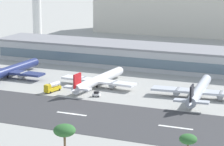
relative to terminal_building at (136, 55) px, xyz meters
name	(u,v)px	position (x,y,z in m)	size (l,w,h in m)	color
ground_plane	(73,113)	(7.51, -86.89, -5.67)	(1400.00, 1400.00, 0.00)	#9E9E99
runway_strip	(72,114)	(7.51, -87.82, -5.63)	(800.00, 36.89, 0.08)	#38383A
runway_centreline_dash_4	(72,114)	(7.54, -87.82, -5.59)	(12.00, 1.20, 0.01)	white
runway_centreline_dash_5	(176,127)	(46.60, -87.82, -5.59)	(12.00, 1.20, 0.01)	white
terminal_building	(136,55)	(0.00, 0.00, 0.00)	(156.53, 26.02, 11.34)	#B7BABC
control_tower	(37,4)	(-86.72, 46.10, 19.42)	(10.04, 10.04, 43.35)	silver
distant_hotel_block	(192,9)	(-0.98, 120.73, 12.68)	(142.73, 35.71, 36.71)	beige
airliner_gold_tail_gate_0	(8,71)	(-46.06, -49.10, -2.42)	(36.43, 48.87, 10.20)	navy
airliner_red_tail_gate_1	(97,81)	(-0.10, -48.57, -2.66)	(35.37, 45.29, 9.46)	white
airliner_black_tail_gate_2	(199,91)	(45.19, -49.74, -2.61)	(39.08, 46.14, 9.63)	silver
service_baggage_tug_0	(97,94)	(6.01, -62.68, -4.63)	(3.23, 1.93, 2.20)	white
service_fuel_truck_1	(53,87)	(-14.39, -62.78, -3.65)	(4.22, 8.84, 3.95)	gold
palm_tree_1	(65,131)	(30.64, -136.23, 6.45)	(5.78, 5.78, 13.98)	brown
palm_tree_2	(188,140)	(60.83, -127.19, 5.23)	(4.55, 4.55, 12.52)	brown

